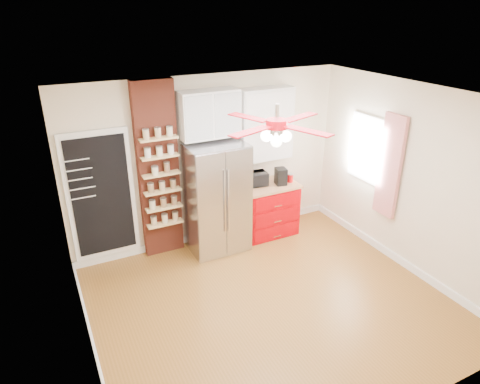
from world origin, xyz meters
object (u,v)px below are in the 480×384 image
ceiling_fan (277,124)px  canister_left (290,178)px  coffee_maker (281,176)px  pantry_jar_oats (155,171)px  red_cabinet (268,209)px  toaster_oven (255,179)px  fridge (216,198)px

ceiling_fan → canister_left: 2.52m
coffee_maker → pantry_jar_oats: 2.08m
red_cabinet → toaster_oven: bearing=162.7°
coffee_maker → canister_left: bearing=14.0°
fridge → canister_left: (1.34, -0.02, 0.09)m
canister_left → toaster_oven: bearing=166.6°
red_cabinet → ceiling_fan: bearing=-118.7°
pantry_jar_oats → canister_left: bearing=-3.7°
red_cabinet → toaster_oven: size_ratio=2.38×
red_cabinet → pantry_jar_oats: (-1.86, 0.07, 0.98)m
toaster_oven → canister_left: 0.61m
toaster_oven → coffee_maker: coffee_maker is taller
ceiling_fan → canister_left: ceiling_fan is taller
ceiling_fan → coffee_maker: ceiling_fan is taller
fridge → red_cabinet: size_ratio=1.86×
ceiling_fan → pantry_jar_oats: size_ratio=11.61×
fridge → red_cabinet: (0.97, 0.05, -0.42)m
fridge → coffee_maker: fridge is taller
fridge → red_cabinet: 1.06m
ceiling_fan → coffee_maker: size_ratio=5.04×
toaster_oven → pantry_jar_oats: (-1.64, 0.00, 0.42)m
coffee_maker → canister_left: coffee_maker is taller
toaster_oven → red_cabinet: bearing=-10.8°
fridge → coffee_maker: bearing=-1.5°
fridge → canister_left: size_ratio=12.91×
fridge → coffee_maker: 1.16m
pantry_jar_oats → fridge: bearing=-7.9°
fridge → canister_left: bearing=-0.9°
fridge → coffee_maker: (1.15, -0.03, 0.16)m
pantry_jar_oats → toaster_oven: bearing=-0.1°
ceiling_fan → toaster_oven: bearing=68.4°
ceiling_fan → pantry_jar_oats: 2.22m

